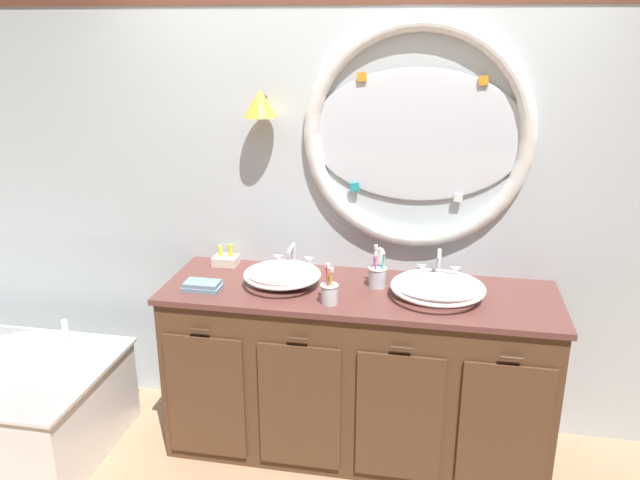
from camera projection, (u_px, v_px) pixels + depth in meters
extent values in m
plane|color=tan|center=(335.00, 471.00, 3.29)|extent=(14.00, 14.00, 0.00)
cube|color=silver|center=(355.00, 198.00, 3.42)|extent=(6.40, 0.08, 2.60)
ellipsoid|color=silver|center=(417.00, 136.00, 3.20)|extent=(1.08, 0.02, 0.67)
torus|color=silver|center=(417.00, 136.00, 3.20)|extent=(1.16, 0.08, 1.16)
cube|color=purple|center=(528.00, 147.00, 3.11)|extent=(0.05, 0.01, 0.05)
cube|color=orange|center=(484.00, 80.00, 3.05)|extent=(0.05, 0.01, 0.05)
cube|color=orange|center=(362.00, 77.00, 3.15)|extent=(0.05, 0.01, 0.05)
cube|color=silver|center=(311.00, 129.00, 3.28)|extent=(0.05, 0.01, 0.05)
cube|color=teal|center=(355.00, 187.00, 3.33)|extent=(0.05, 0.01, 0.05)
cube|color=silver|center=(458.00, 197.00, 3.25)|extent=(0.04, 0.01, 0.04)
cylinder|color=#4C3823|center=(263.00, 98.00, 3.26)|extent=(0.02, 0.09, 0.02)
cone|color=gold|center=(260.00, 103.00, 3.22)|extent=(0.17, 0.17, 0.14)
cube|color=brown|center=(357.00, 372.00, 3.37)|extent=(1.95, 0.60, 0.89)
cube|color=brown|center=(359.00, 292.00, 3.22)|extent=(1.98, 0.64, 0.03)
cube|color=brown|center=(365.00, 284.00, 3.52)|extent=(1.95, 0.02, 0.11)
cube|color=brown|center=(205.00, 397.00, 3.22)|extent=(0.41, 0.02, 0.67)
cylinder|color=#422D1E|center=(200.00, 330.00, 3.09)|extent=(0.10, 0.01, 0.01)
cube|color=brown|center=(299.00, 407.00, 3.14)|extent=(0.41, 0.02, 0.67)
cylinder|color=#422D1E|center=(298.00, 339.00, 3.00)|extent=(0.10, 0.01, 0.01)
cube|color=brown|center=(399.00, 418.00, 3.05)|extent=(0.41, 0.02, 0.67)
cylinder|color=#422D1E|center=(402.00, 348.00, 2.92)|extent=(0.10, 0.01, 0.01)
cube|color=brown|center=(504.00, 430.00, 2.96)|extent=(0.41, 0.02, 0.67)
cylinder|color=#422D1E|center=(512.00, 358.00, 2.83)|extent=(0.10, 0.01, 0.01)
cylinder|color=silver|center=(65.00, 329.00, 3.61)|extent=(0.04, 0.04, 0.11)
ellipsoid|color=white|center=(282.00, 275.00, 3.24)|extent=(0.38, 0.27, 0.12)
torus|color=white|center=(282.00, 274.00, 3.24)|extent=(0.40, 0.40, 0.02)
cylinder|color=silver|center=(282.00, 274.00, 3.24)|extent=(0.03, 0.03, 0.01)
ellipsoid|color=white|center=(438.00, 288.00, 3.10)|extent=(0.44, 0.31, 0.11)
torus|color=white|center=(438.00, 287.00, 3.10)|extent=(0.46, 0.46, 0.02)
cylinder|color=silver|center=(438.00, 287.00, 3.10)|extent=(0.03, 0.03, 0.01)
cylinder|color=silver|center=(294.00, 266.00, 3.49)|extent=(0.05, 0.05, 0.02)
cylinder|color=silver|center=(293.00, 255.00, 3.47)|extent=(0.02, 0.02, 0.11)
sphere|color=silver|center=(293.00, 245.00, 3.45)|extent=(0.03, 0.03, 0.03)
cylinder|color=silver|center=(291.00, 248.00, 3.40)|extent=(0.02, 0.11, 0.02)
cylinder|color=silver|center=(278.00, 262.00, 3.50)|extent=(0.04, 0.04, 0.06)
cylinder|color=silver|center=(309.00, 264.00, 3.47)|extent=(0.04, 0.04, 0.06)
cube|color=silver|center=(278.00, 256.00, 3.49)|extent=(0.05, 0.01, 0.01)
cube|color=silver|center=(309.00, 258.00, 3.46)|extent=(0.05, 0.01, 0.01)
cylinder|color=silver|center=(438.00, 276.00, 3.35)|extent=(0.05, 0.05, 0.02)
cylinder|color=silver|center=(439.00, 263.00, 3.33)|extent=(0.02, 0.02, 0.13)
sphere|color=silver|center=(440.00, 251.00, 3.31)|extent=(0.03, 0.03, 0.03)
cylinder|color=silver|center=(440.00, 254.00, 3.27)|extent=(0.02, 0.09, 0.02)
cylinder|color=silver|center=(422.00, 272.00, 3.36)|extent=(0.04, 0.04, 0.06)
cylinder|color=silver|center=(455.00, 274.00, 3.33)|extent=(0.04, 0.04, 0.06)
cube|color=silver|center=(422.00, 266.00, 3.35)|extent=(0.05, 0.01, 0.01)
cube|color=silver|center=(455.00, 268.00, 3.32)|extent=(0.05, 0.01, 0.01)
cylinder|color=silver|center=(329.00, 294.00, 3.04)|extent=(0.08, 0.08, 0.09)
torus|color=silver|center=(329.00, 285.00, 3.03)|extent=(0.09, 0.09, 0.01)
cylinder|color=orange|center=(332.00, 287.00, 3.03)|extent=(0.03, 0.01, 0.15)
cube|color=white|center=(332.00, 270.00, 3.00)|extent=(0.02, 0.02, 0.02)
cylinder|color=green|center=(328.00, 284.00, 3.05)|extent=(0.03, 0.04, 0.16)
cube|color=white|center=(328.00, 265.00, 3.02)|extent=(0.02, 0.02, 0.03)
cylinder|color=#E0383D|center=(328.00, 285.00, 3.02)|extent=(0.03, 0.02, 0.17)
cube|color=white|center=(328.00, 266.00, 2.98)|extent=(0.02, 0.02, 0.02)
cylinder|color=silver|center=(377.00, 277.00, 3.23)|extent=(0.09, 0.09, 0.10)
torus|color=silver|center=(378.00, 268.00, 3.22)|extent=(0.10, 0.10, 0.01)
cylinder|color=#19ADB2|center=(382.00, 269.00, 3.22)|extent=(0.03, 0.02, 0.17)
cube|color=white|center=(382.00, 252.00, 3.19)|extent=(0.02, 0.02, 0.02)
cylinder|color=pink|center=(375.00, 266.00, 3.23)|extent=(0.03, 0.04, 0.18)
cube|color=white|center=(376.00, 247.00, 3.20)|extent=(0.02, 0.02, 0.03)
cylinder|color=purple|center=(376.00, 270.00, 3.21)|extent=(0.03, 0.04, 0.16)
cube|color=white|center=(376.00, 253.00, 3.18)|extent=(0.02, 0.02, 0.03)
cylinder|color=#EFE5C6|center=(380.00, 264.00, 3.36)|extent=(0.06, 0.06, 0.14)
cylinder|color=silver|center=(380.00, 250.00, 3.33)|extent=(0.03, 0.03, 0.02)
cylinder|color=silver|center=(380.00, 249.00, 3.31)|extent=(0.01, 0.04, 0.01)
cube|color=#7593A8|center=(202.00, 287.00, 3.21)|extent=(0.19, 0.11, 0.02)
cube|color=#7593A8|center=(202.00, 284.00, 3.21)|extent=(0.17, 0.11, 0.02)
cube|color=beige|center=(226.00, 260.00, 3.54)|extent=(0.13, 0.11, 0.05)
cylinder|color=yellow|center=(220.00, 251.00, 3.53)|extent=(0.02, 0.02, 0.06)
cylinder|color=yellow|center=(231.00, 251.00, 3.51)|extent=(0.02, 0.02, 0.07)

